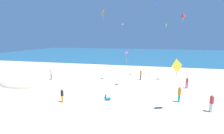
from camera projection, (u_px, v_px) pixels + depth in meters
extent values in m
plane|color=beige|center=(117.00, 82.00, 23.18)|extent=(120.00, 120.00, 0.00)
cube|color=#236084|center=(138.00, 54.00, 66.12)|extent=(120.00, 60.00, 0.05)
ellipsoid|color=beige|center=(26.00, 83.00, 22.71)|extent=(7.53, 5.27, 1.94)
cube|color=#2370B2|center=(108.00, 98.00, 16.57)|extent=(0.71, 0.71, 0.03)
cube|color=#2370B2|center=(105.00, 97.00, 16.47)|extent=(0.37, 0.55, 0.42)
cylinder|color=#B7B7BC|center=(109.00, 98.00, 16.87)|extent=(0.02, 0.02, 0.15)
cylinder|color=#B7B7BC|center=(110.00, 100.00, 16.36)|extent=(0.02, 0.02, 0.15)
cylinder|color=#19ADB2|center=(179.00, 98.00, 15.99)|extent=(0.14, 0.14, 0.81)
cylinder|color=#19ADB2|center=(179.00, 98.00, 15.87)|extent=(0.14, 0.14, 0.81)
cylinder|color=orange|center=(180.00, 92.00, 15.80)|extent=(0.45, 0.45, 0.61)
sphere|color=tan|center=(180.00, 88.00, 15.73)|extent=(0.22, 0.22, 0.22)
cylinder|color=orange|center=(63.00, 99.00, 15.98)|extent=(0.12, 0.12, 0.69)
cylinder|color=orange|center=(62.00, 99.00, 15.82)|extent=(0.12, 0.12, 0.69)
cylinder|color=black|center=(62.00, 93.00, 15.79)|extent=(0.33, 0.33, 0.52)
sphere|color=#846047|center=(62.00, 90.00, 15.73)|extent=(0.19, 0.19, 0.19)
cylinder|color=white|center=(212.00, 108.00, 13.68)|extent=(0.14, 0.14, 0.81)
cylinder|color=white|center=(210.00, 107.00, 13.86)|extent=(0.14, 0.14, 0.81)
cylinder|color=red|center=(212.00, 100.00, 13.64)|extent=(0.43, 0.43, 0.61)
sphere|color=beige|center=(212.00, 96.00, 13.57)|extent=(0.22, 0.22, 0.22)
cylinder|color=black|center=(141.00, 78.00, 24.50)|extent=(0.13, 0.13, 0.74)
cylinder|color=black|center=(141.00, 78.00, 24.34)|extent=(0.13, 0.13, 0.74)
cylinder|color=orange|center=(141.00, 74.00, 24.30)|extent=(0.31, 0.31, 0.55)
sphere|color=brown|center=(141.00, 71.00, 24.23)|extent=(0.20, 0.20, 0.20)
cylinder|color=#D8599E|center=(186.00, 85.00, 20.39)|extent=(0.13, 0.13, 0.73)
cylinder|color=#D8599E|center=(187.00, 86.00, 20.26)|extent=(0.13, 0.13, 0.73)
cylinder|color=red|center=(187.00, 81.00, 20.21)|extent=(0.41, 0.41, 0.54)
sphere|color=#A87A5B|center=(187.00, 78.00, 20.15)|extent=(0.20, 0.20, 0.20)
cylinder|color=#D8599E|center=(51.00, 77.00, 24.78)|extent=(0.14, 0.14, 0.83)
cylinder|color=#D8599E|center=(51.00, 77.00, 24.59)|extent=(0.14, 0.14, 0.83)
cylinder|color=white|center=(51.00, 72.00, 24.55)|extent=(0.42, 0.42, 0.62)
sphere|color=tan|center=(51.00, 70.00, 24.48)|extent=(0.23, 0.23, 0.23)
cube|color=yellow|center=(177.00, 66.00, 13.34)|extent=(0.98, 0.74, 1.17)
cylinder|color=blue|center=(176.00, 73.00, 13.46)|extent=(0.05, 0.05, 0.47)
cube|color=#99DB33|center=(166.00, 26.00, 31.13)|extent=(0.29, 0.81, 0.80)
cylinder|color=blue|center=(166.00, 29.00, 31.26)|extent=(0.06, 0.05, 0.85)
cone|color=red|center=(183.00, 15.00, 22.05)|extent=(0.83, 0.73, 0.83)
cylinder|color=white|center=(183.00, 20.00, 22.18)|extent=(0.04, 0.04, 0.88)
pyramid|color=#DB3DA8|center=(126.00, 52.00, 20.71)|extent=(0.72, 0.83, 0.45)
cylinder|color=yellow|center=(126.00, 59.00, 20.84)|extent=(0.08, 0.05, 0.87)
cone|color=blue|center=(156.00, 3.00, 24.27)|extent=(0.74, 0.59, 0.73)
cylinder|color=#DB3DA8|center=(156.00, 6.00, 24.36)|extent=(0.08, 0.04, 0.53)
pyramid|color=white|center=(123.00, 24.00, 34.95)|extent=(0.58, 0.58, 0.19)
cylinder|color=red|center=(123.00, 28.00, 35.10)|extent=(0.17, 0.18, 0.99)
cube|color=orange|center=(103.00, 12.00, 26.94)|extent=(0.62, 0.80, 0.92)
cylinder|color=pink|center=(103.00, 17.00, 27.10)|extent=(0.23, 0.10, 1.02)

